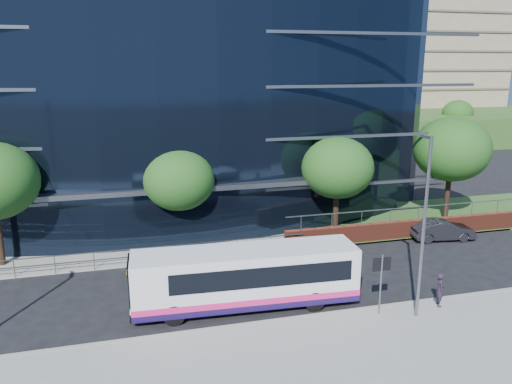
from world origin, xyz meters
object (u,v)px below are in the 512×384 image
object	(u,v)px
tree_dist_e	(361,115)
parked_car	(442,230)
tree_far_d	(452,149)
tree_dist_f	(458,113)
city_bus	(248,277)
streetlight_east	(424,223)
tree_far_c	(338,168)
street_sign	(381,272)
tree_far_b	(179,180)
pedestrian	(440,290)

from	to	relation	value
tree_dist_e	parked_car	size ratio (longest dim) A/B	1.62
tree_far_d	tree_dist_f	bearing A→B (deg)	53.13
city_bus	parked_car	xyz separation A→B (m)	(14.20, 5.64, -0.82)
streetlight_east	tree_far_c	bearing A→B (deg)	84.89
tree_dist_f	tree_far_d	bearing A→B (deg)	-126.87
street_sign	tree_far_c	distance (m)	11.14
tree_far_c	tree_far_b	bearing A→B (deg)	177.14
tree_dist_e	streetlight_east	distance (m)	45.85
parked_car	tree_dist_f	bearing A→B (deg)	-29.25
streetlight_east	parked_car	xyz separation A→B (m)	(7.29, 8.67, -3.78)
tree_dist_f	street_sign	bearing A→B (deg)	-129.16
tree_dist_e	streetlight_east	size ratio (longest dim) A/B	0.81
tree_far_d	tree_dist_e	bearing A→B (deg)	75.07
street_sign	tree_far_d	distance (m)	16.61
tree_far_c	street_sign	bearing A→B (deg)	-103.29
street_sign	tree_dist_f	xyz separation A→B (m)	(35.50, 43.59, 2.06)
city_bus	pedestrian	world-z (taller)	city_bus
tree_far_b	pedestrian	size ratio (longest dim) A/B	3.79
parked_car	pedestrian	world-z (taller)	pedestrian
tree_dist_e	tree_dist_f	xyz separation A→B (m)	(16.00, 2.00, -0.33)
street_sign	city_bus	distance (m)	5.97
tree_far_d	tree_dist_f	size ratio (longest dim) A/B	1.23
tree_dist_e	pedestrian	distance (m)	44.89
tree_far_b	tree_dist_f	distance (m)	53.90
tree_far_c	city_bus	world-z (taller)	tree_far_c
tree_far_c	tree_dist_e	xyz separation A→B (m)	(17.00, 31.00, 0.00)
tree_far_d	tree_dist_f	xyz separation A→B (m)	(24.00, 32.00, -0.98)
tree_far_d	parked_car	world-z (taller)	tree_far_d
tree_far_b	tree_dist_e	world-z (taller)	tree_dist_e
tree_far_c	tree_far_d	size ratio (longest dim) A/B	0.87
tree_dist_e	tree_dist_f	distance (m)	16.13
tree_far_c	tree_dist_e	size ratio (longest dim) A/B	1.00
street_sign	city_bus	world-z (taller)	street_sign
city_bus	parked_car	size ratio (longest dim) A/B	2.60
tree_far_d	streetlight_east	bearing A→B (deg)	-129.40
tree_far_b	pedestrian	bearing A→B (deg)	-46.52
street_sign	pedestrian	bearing A→B (deg)	-0.40
city_bus	tree_far_c	bearing A→B (deg)	48.76
street_sign	tree_dist_e	size ratio (longest dim) A/B	0.43
tree_far_d	city_bus	xyz separation A→B (m)	(-16.91, -9.15, -3.71)
tree_dist_f	parked_car	world-z (taller)	tree_dist_f
tree_far_c	tree_dist_e	bearing A→B (deg)	61.26
street_sign	tree_dist_e	world-z (taller)	tree_dist_e
tree_far_b	tree_far_c	size ratio (longest dim) A/B	0.93
tree_far_b	streetlight_east	distance (m)	14.74
tree_far_b	pedestrian	world-z (taller)	tree_far_b
street_sign	tree_far_b	size ratio (longest dim) A/B	0.46
tree_dist_e	pedestrian	world-z (taller)	tree_dist_e
tree_far_c	tree_far_d	distance (m)	9.08
street_sign	tree_dist_f	distance (m)	56.25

